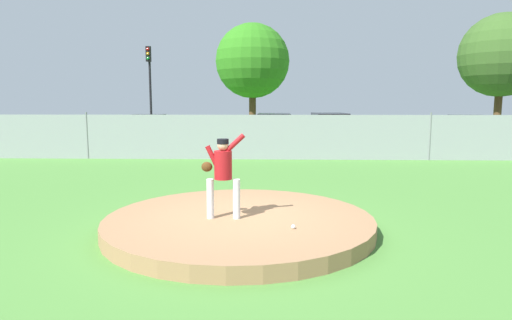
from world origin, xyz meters
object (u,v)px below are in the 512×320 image
object	(u,v)px
parked_car_teal	(274,132)
traffic_cone_orange	(403,140)
baseball	(293,227)
parked_car_champagne	(144,132)
traffic_light_near	(150,78)
pitcher_youth	(222,170)
parked_car_silver	(472,134)
parked_car_red	(329,131)

from	to	relation	value
parked_car_teal	traffic_cone_orange	xyz separation A→B (m)	(7.14, 2.05, -0.58)
baseball	parked_car_champagne	xyz separation A→B (m)	(-7.04, 15.56, 0.51)
parked_car_champagne	traffic_cone_orange	bearing A→B (deg)	6.05
parked_car_teal	traffic_light_near	size ratio (longest dim) A/B	0.73
pitcher_youth	parked_car_teal	xyz separation A→B (m)	(1.05, 14.37, -0.32)
parked_car_silver	traffic_cone_orange	xyz separation A→B (m)	(-2.69, 2.24, -0.55)
parked_car_champagne	traffic_cone_orange	distance (m)	14.07
traffic_cone_orange	parked_car_champagne	bearing A→B (deg)	-173.95
pitcher_youth	parked_car_red	xyz separation A→B (m)	(3.88, 14.70, -0.30)
parked_car_champagne	parked_car_teal	size ratio (longest dim) A/B	1.16
baseball	parked_car_silver	xyz separation A→B (m)	(9.63, 14.81, 0.50)
parked_car_silver	parked_car_red	size ratio (longest dim) A/B	0.90
pitcher_youth	parked_car_silver	world-z (taller)	pitcher_youth
baseball	parked_car_teal	distance (m)	15.00
traffic_cone_orange	traffic_light_near	distance (m)	15.30
parked_car_silver	traffic_light_near	bearing A→B (deg)	164.93
baseball	parked_car_teal	size ratio (longest dim) A/B	0.02
parked_car_teal	parked_car_red	size ratio (longest dim) A/B	0.86
parked_car_red	traffic_cone_orange	world-z (taller)	parked_car_red
parked_car_champagne	traffic_cone_orange	world-z (taller)	parked_car_champagne
parked_car_red	traffic_cone_orange	xyz separation A→B (m)	(4.30, 1.73, -0.60)
parked_car_red	pitcher_youth	bearing A→B (deg)	-104.80
parked_car_teal	traffic_cone_orange	world-z (taller)	parked_car_teal
baseball	pitcher_youth	bearing A→B (deg)	153.69
baseball	parked_car_teal	world-z (taller)	parked_car_teal
parked_car_silver	parked_car_red	distance (m)	7.01
baseball	traffic_light_near	bearing A→B (deg)	111.68
parked_car_champagne	traffic_light_near	distance (m)	4.99
parked_car_teal	parked_car_red	xyz separation A→B (m)	(2.84, 0.33, 0.02)
traffic_cone_orange	parked_car_red	bearing A→B (deg)	-158.12
parked_car_teal	parked_car_red	distance (m)	2.86
traffic_light_near	parked_car_teal	bearing A→B (deg)	-30.79
parked_car_champagne	parked_car_silver	distance (m)	16.69
parked_car_silver	traffic_cone_orange	world-z (taller)	parked_car_silver
pitcher_youth	parked_car_champagne	bearing A→B (deg)	111.20
traffic_cone_orange	parked_car_teal	bearing A→B (deg)	-163.95
parked_car_teal	traffic_cone_orange	bearing A→B (deg)	16.05
baseball	parked_car_teal	bearing A→B (deg)	90.77
parked_car_champagne	parked_car_red	world-z (taller)	parked_car_red
parked_car_champagne	traffic_light_near	world-z (taller)	traffic_light_near
parked_car_red	traffic_light_near	bearing A→B (deg)	158.12
parked_car_teal	traffic_light_near	xyz separation A→B (m)	(-7.54, 4.50, 2.98)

